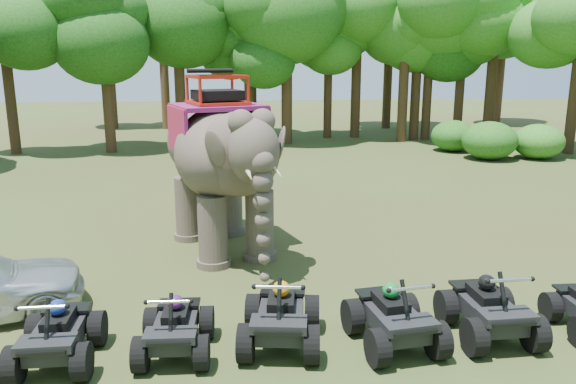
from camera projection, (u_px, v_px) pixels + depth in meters
name	position (u px, v px, depth m)	size (l,w,h in m)	color
ground	(294.00, 295.00, 11.55)	(110.00, 110.00, 0.00)	#47381E
elephant	(220.00, 163.00, 13.90)	(2.34, 5.32, 4.47)	brown
atv_0	(56.00, 327.00, 8.85)	(1.22, 1.68, 1.24)	black
atv_1	(175.00, 320.00, 9.14)	(1.17, 1.60, 1.19)	black
atv_2	(281.00, 308.00, 9.42)	(1.31, 1.79, 1.33)	black
atv_3	(394.00, 309.00, 9.40)	(1.29, 1.76, 1.31)	black
atv_4	(490.00, 301.00, 9.70)	(1.30, 1.79, 1.33)	black
tree_0	(252.00, 68.00, 34.53)	(5.88, 5.88, 8.40)	#195114
tree_1	(328.00, 83.00, 33.90)	(4.63, 4.63, 6.61)	#195114
tree_2	(404.00, 65.00, 31.97)	(6.11, 6.11, 8.72)	#195114
tree_3	(493.00, 63.00, 31.59)	(6.34, 6.34, 9.05)	#195114
tree_4	(576.00, 78.00, 27.93)	(5.31, 5.31, 7.58)	#195114
tree_27	(9.00, 83.00, 27.93)	(4.98, 4.98, 7.12)	#195114
tree_28	(106.00, 74.00, 28.26)	(5.61, 5.61, 8.02)	#195114
tree_29	(179.00, 60.00, 30.72)	(6.56, 6.56, 9.37)	#195114
tree_30	(502.00, 58.00, 40.55)	(6.71, 6.71, 9.59)	#195114
tree_31	(249.00, 81.00, 31.63)	(4.91, 4.91, 7.01)	#195114
tree_32	(357.00, 59.00, 33.77)	(6.63, 6.63, 9.48)	#195114
tree_33	(163.00, 58.00, 37.88)	(6.67, 6.67, 9.53)	#195114
tree_34	(428.00, 75.00, 32.92)	(5.29, 5.29, 7.56)	#195114
tree_35	(111.00, 75.00, 38.20)	(5.16, 5.16, 7.37)	#195114
tree_36	(287.00, 50.00, 31.02)	(7.30, 7.30, 10.42)	#195114
tree_37	(417.00, 66.00, 32.74)	(6.06, 6.06, 8.65)	#195114
tree_38	(389.00, 58.00, 38.22)	(6.70, 6.70, 9.58)	#195114
tree_39	(461.00, 73.00, 32.76)	(5.47, 5.47, 7.82)	#195114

